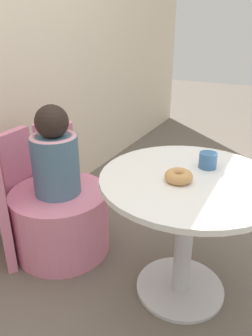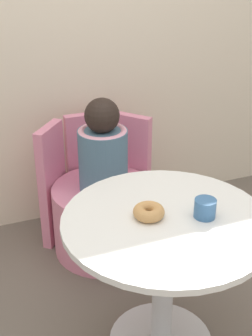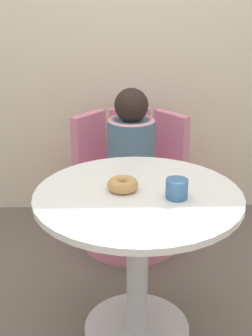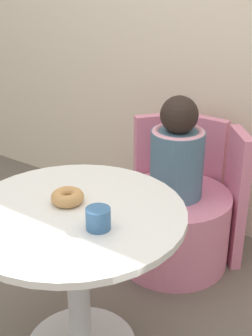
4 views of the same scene
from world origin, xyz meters
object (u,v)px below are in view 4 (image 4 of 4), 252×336
Objects in this scene: cup at (98,219)px; tub_chair at (174,228)px; round_table at (76,250)px; child_figure at (177,152)px; donut at (68,197)px.

tub_chair is at bearing 100.08° from cup.
round_table is 0.24m from cup.
child_figure reaches higher than round_table.
child_figure is (0.00, 0.72, 0.13)m from round_table.
child_figure is 4.15× the size of donut.
tub_chair is 6.77× the size of cup.
donut is at bearing -94.33° from child_figure.
donut is at bearing 149.36° from round_table.
child_figure reaches higher than tub_chair.
cup is at bearing -79.92° from tub_chair.
child_figure is at bearing 86.42° from tub_chair.
tub_chair is 0.40m from child_figure.
tub_chair is 4.67× the size of donut.
donut is (-0.05, -0.69, 0.06)m from child_figure.
cup is (0.13, -0.76, 0.47)m from tub_chair.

